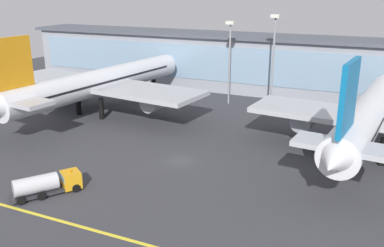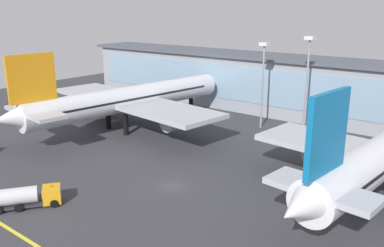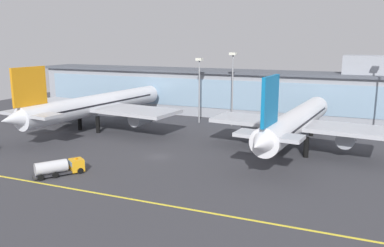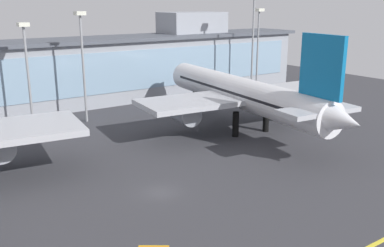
% 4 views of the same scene
% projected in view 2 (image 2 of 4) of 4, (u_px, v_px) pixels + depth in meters
% --- Properties ---
extents(ground_plane, '(192.75, 192.75, 0.00)m').
position_uv_depth(ground_plane, '(173.00, 186.00, 62.42)').
color(ground_plane, '#38383D').
extents(terminal_building, '(140.68, 14.00, 19.89)m').
position_uv_depth(terminal_building, '(316.00, 88.00, 97.88)').
color(terminal_building, '#9399A3').
rests_on(terminal_building, ground).
extents(airliner_near_left, '(48.48, 58.64, 18.34)m').
position_uv_depth(airliner_near_left, '(129.00, 99.00, 90.37)').
color(airliner_near_left, black).
rests_on(airliner_near_left, ground).
extents(fuel_tanker_truck, '(7.17, 8.80, 2.90)m').
position_uv_depth(fuel_tanker_truck, '(29.00, 196.00, 55.63)').
color(fuel_tanker_truck, black).
rests_on(fuel_tanker_truck, ground).
extents(apron_light_mast_centre, '(1.80, 1.80, 19.06)m').
position_uv_depth(apron_light_mast_centre, '(263.00, 71.00, 89.50)').
color(apron_light_mast_centre, gray).
rests_on(apron_light_mast_centre, ground).
extents(apron_light_mast_far_east, '(1.80, 1.80, 20.78)m').
position_uv_depth(apron_light_mast_far_east, '(308.00, 71.00, 83.15)').
color(apron_light_mast_far_east, gray).
rests_on(apron_light_mast_far_east, ground).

